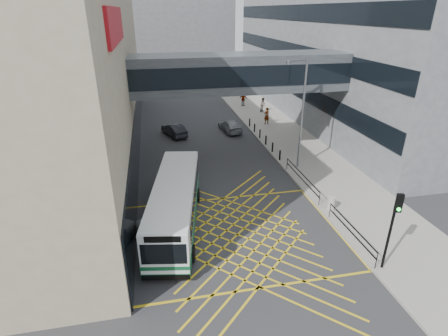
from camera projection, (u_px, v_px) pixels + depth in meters
ground at (237, 235)px, 20.84m from camera, size 120.00×120.00×0.00m
building_right at (384, 30)px, 42.52m from camera, size 24.09×44.00×20.00m
building_far at (159, 28)px, 70.31m from camera, size 28.00×16.00×18.00m
skybridge at (240, 73)px, 29.00m from camera, size 20.00×4.10×3.00m
pavement at (288, 140)px, 35.84m from camera, size 6.00×54.00×0.16m
box_junction at (237, 235)px, 20.84m from camera, size 12.00×9.00×0.01m
bus at (175, 203)px, 21.20m from camera, size 4.18×10.68×2.92m
car_white at (160, 233)px, 19.66m from camera, size 3.59×5.18×1.52m
car_dark at (174, 130)px, 37.03m from camera, size 3.00×4.50×1.31m
car_silver at (230, 126)px, 38.37m from camera, size 2.30×4.40×1.31m
traffic_light at (394, 221)px, 16.68m from camera, size 0.35×0.53×4.40m
street_lamp at (301, 109)px, 27.36m from camera, size 1.97×0.78×8.75m
litter_bin at (331, 203)px, 23.04m from camera, size 0.51×0.51×0.88m
kerb_railings at (321, 197)px, 23.19m from camera, size 0.05×12.54×1.00m
bollards at (263, 137)px, 35.12m from camera, size 0.14×10.14×0.90m
pedestrian_a at (267, 116)px, 40.17m from camera, size 0.91×0.78×1.95m
pedestrian_b at (263, 105)px, 45.21m from camera, size 0.98×0.95×1.77m
pedestrian_c at (243, 99)px, 47.82m from camera, size 1.23×1.06×1.90m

